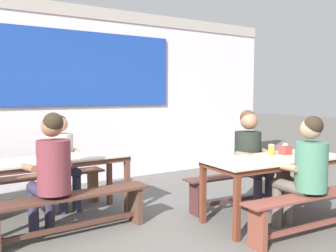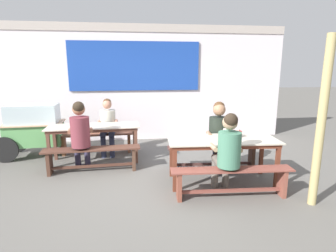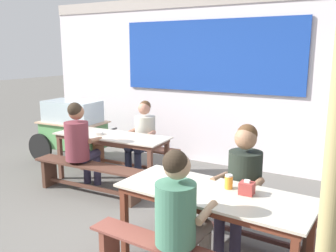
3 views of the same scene
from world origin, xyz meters
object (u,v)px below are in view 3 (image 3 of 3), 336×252
object	(u,v)px
dining_table_near	(214,199)
bench_far_back	(132,153)
dining_table_far	(112,140)
condiment_jar	(229,182)
bench_far_front	(89,174)
person_left_back_turned	(80,141)
person_right_near_table	(242,178)
tissue_box	(247,188)
wooden_support_post	(330,213)
food_cart	(72,126)
bench_near_back	(236,215)
person_near_front	(180,213)
soup_bowl	(98,133)
person_center_facing	(143,134)

from	to	relation	value
dining_table_near	bench_far_back	xyz separation A→B (m)	(-2.25, 1.90, -0.37)
dining_table_far	condiment_jar	distance (m)	2.61
bench_far_back	bench_far_front	bearing A→B (deg)	-87.37
bench_far_front	person_left_back_turned	xyz separation A→B (m)	(-0.19, 0.05, 0.44)
dining_table_near	person_right_near_table	world-z (taller)	person_right_near_table
bench_far_front	tissue_box	distance (m)	2.62
bench_far_back	person_left_back_turned	size ratio (longest dim) A/B	1.27
wooden_support_post	person_right_near_table	bearing A→B (deg)	123.44
dining_table_near	tissue_box	xyz separation A→B (m)	(0.28, 0.09, 0.13)
dining_table_near	food_cart	xyz separation A→B (m)	(-3.56, 1.86, -0.02)
dining_table_far	bench_far_front	distance (m)	0.68
person_right_near_table	condiment_jar	world-z (taller)	person_right_near_table
bench_near_back	dining_table_near	bearing A→B (deg)	-93.46
person_near_front	tissue_box	distance (m)	0.69
bench_near_back	tissue_box	world-z (taller)	tissue_box
bench_far_front	food_cart	xyz separation A→B (m)	(-1.36, 1.11, 0.34)
bench_far_back	food_cart	xyz separation A→B (m)	(-1.31, -0.03, 0.34)
wooden_support_post	dining_table_near	bearing A→B (deg)	138.75
condiment_jar	wooden_support_post	world-z (taller)	wooden_support_post
tissue_box	bench_far_back	bearing A→B (deg)	144.42
bench_near_back	tissue_box	xyz separation A→B (m)	(0.25, -0.48, 0.52)
tissue_box	dining_table_near	bearing A→B (deg)	-162.69
person_left_back_turned	soup_bowl	xyz separation A→B (m)	(-0.03, 0.44, 0.02)
person_left_back_turned	tissue_box	xyz separation A→B (m)	(2.67, -0.73, 0.06)
tissue_box	soup_bowl	distance (m)	2.94
person_center_facing	dining_table_far	bearing A→B (deg)	-114.93
wooden_support_post	bench_far_back	bearing A→B (deg)	139.51
person_near_front	person_right_near_table	bearing A→B (deg)	79.11
bench_far_front	wooden_support_post	world-z (taller)	wooden_support_post
bench_far_back	person_right_near_table	xyz separation A→B (m)	(2.35, -1.39, 0.43)
person_center_facing	tissue_box	xyz separation A→B (m)	(2.27, -1.75, 0.11)
bench_near_back	tissue_box	distance (m)	0.75
person_center_facing	condiment_jar	size ratio (longest dim) A/B	9.14
dining_table_near	person_near_front	world-z (taller)	person_near_front
person_near_front	wooden_support_post	size ratio (longest dim) A/B	0.55
dining_table_near	soup_bowl	xyz separation A→B (m)	(-2.42, 1.25, 0.10)
tissue_box	soup_bowl	size ratio (longest dim) A/B	0.89
person_near_front	soup_bowl	size ratio (longest dim) A/B	8.37
bench_far_back	wooden_support_post	distance (m)	4.40
food_cart	dining_table_far	bearing A→B (deg)	-21.91
food_cart	condiment_jar	bearing A→B (deg)	-25.38
person_right_near_table	soup_bowl	distance (m)	2.63
person_center_facing	bench_far_back	bearing A→B (deg)	166.46
person_right_near_table	bench_near_back	bearing A→B (deg)	136.47
person_right_near_table	person_near_front	bearing A→B (deg)	-100.89
person_left_back_turned	person_center_facing	distance (m)	1.10
food_cart	tissue_box	size ratio (longest dim) A/B	11.50
dining_table_near	tissue_box	distance (m)	0.32
food_cart	wooden_support_post	size ratio (longest dim) A/B	0.67
wooden_support_post	soup_bowl	bearing A→B (deg)	147.96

